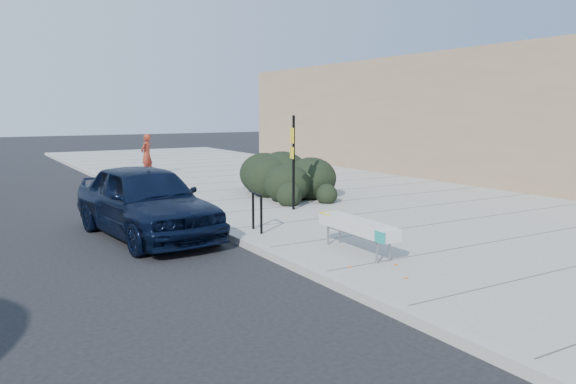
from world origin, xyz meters
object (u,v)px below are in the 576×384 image
at_px(sedan_navy, 146,201).
at_px(pedestrian, 147,154).
at_px(bench, 357,227).
at_px(sign_post, 293,157).
at_px(bike_rack, 257,208).

distance_m(sedan_navy, pedestrian, 11.78).
xyz_separation_m(bench, sign_post, (1.42, 4.70, 0.97)).
xyz_separation_m(bike_rack, pedestrian, (1.29, 12.66, 0.34)).
xyz_separation_m(bench, pedestrian, (0.54, 15.35, 0.36)).
relative_size(sign_post, pedestrian, 1.49).
bearing_deg(bench, pedestrian, 90.25).
bearing_deg(bike_rack, bench, -66.18).
distance_m(bench, sedan_navy, 5.01).
relative_size(bike_rack, pedestrian, 0.51).
bearing_deg(sign_post, bench, -93.65).
height_order(bench, sedan_navy, sedan_navy).
bearing_deg(pedestrian, sign_post, 53.71).
bearing_deg(sign_post, sedan_navy, -158.67).
bearing_deg(bike_rack, sedan_navy, 155.17).
bearing_deg(bench, sign_post, 75.48).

